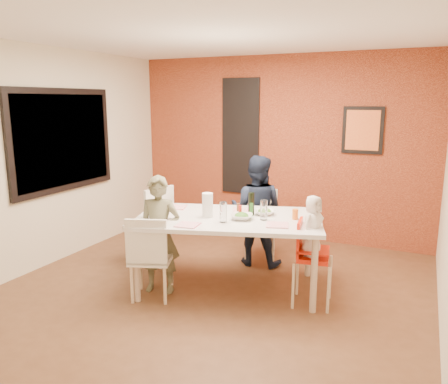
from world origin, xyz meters
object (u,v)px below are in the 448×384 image
at_px(child_far, 256,211).
at_px(paper_towel_roll, 208,205).
at_px(child_near, 159,235).
at_px(chair_left, 153,221).
at_px(toddler, 313,226).
at_px(wine_bottle, 251,204).
at_px(chair_far, 261,220).
at_px(dining_table, 229,223).
at_px(high_chair, 309,254).
at_px(chair_near, 149,254).

height_order(child_far, paper_towel_roll, child_far).
distance_m(child_near, child_far, 1.38).
bearing_deg(chair_left, child_near, 51.52).
relative_size(toddler, wine_bottle, 2.47).
xyz_separation_m(chair_far, toddler, (0.93, -1.06, 0.32)).
relative_size(chair_far, chair_left, 0.90).
bearing_deg(paper_towel_roll, wine_bottle, 33.18).
bearing_deg(chair_far, wine_bottle, -94.40).
bearing_deg(dining_table, high_chair, 0.10).
bearing_deg(dining_table, toddler, 0.48).
height_order(dining_table, child_far, child_far).
height_order(chair_near, chair_left, chair_left).
bearing_deg(high_chair, paper_towel_roll, 86.50).
bearing_deg(toddler, chair_near, 130.65).
distance_m(chair_left, high_chair, 2.06).
xyz_separation_m(child_near, wine_bottle, (0.84, 0.55, 0.30)).
bearing_deg(dining_table, chair_far, 90.78).
bearing_deg(child_near, dining_table, 15.98).
bearing_deg(chair_far, dining_table, -106.74).
height_order(dining_table, child_near, child_near).
xyz_separation_m(toddler, wine_bottle, (-0.72, 0.16, 0.12)).
bearing_deg(child_near, paper_towel_roll, 18.58).
bearing_deg(chair_left, high_chair, 95.76).
relative_size(child_far, paper_towel_roll, 5.32).
bearing_deg(paper_towel_roll, toddler, 5.19).
distance_m(chair_far, high_chair, 1.40).
xyz_separation_m(chair_near, chair_far, (0.60, 1.69, 0.00)).
bearing_deg(wine_bottle, chair_near, -135.91).
bearing_deg(chair_near, child_far, -133.67).
relative_size(toddler, paper_towel_roll, 2.37).
distance_m(chair_far, paper_towel_roll, 1.26).
distance_m(chair_left, paper_towel_roll, 1.08).
xyz_separation_m(child_far, toddler, (0.90, -0.83, 0.13)).
bearing_deg(chair_left, chair_far, 138.44).
distance_m(dining_table, chair_far, 1.10).
bearing_deg(high_chair, dining_table, 81.62).
xyz_separation_m(high_chair, paper_towel_roll, (-1.10, -0.10, 0.42)).
relative_size(dining_table, toddler, 3.55).
height_order(dining_table, chair_left, chair_left).
bearing_deg(chair_left, toddler, 96.00).
xyz_separation_m(chair_left, toddler, (2.06, -0.25, 0.26)).
relative_size(chair_near, wine_bottle, 3.60).
distance_m(dining_table, child_near, 0.75).
height_order(wine_bottle, paper_towel_roll, paper_towel_roll).
bearing_deg(paper_towel_roll, dining_table, 24.63).
bearing_deg(high_chair, chair_left, 74.30).
bearing_deg(child_far, toddler, 131.82).
bearing_deg(chair_far, paper_towel_roll, -116.82).
height_order(high_chair, child_far, child_far).
distance_m(dining_table, high_chair, 0.92).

